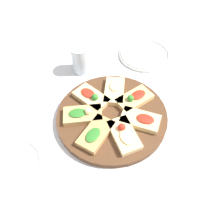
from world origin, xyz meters
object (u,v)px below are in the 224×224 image
(plate_left, at_px, (10,166))
(plate_right, at_px, (145,54))
(water_glass, at_px, (81,59))
(serving_board, at_px, (112,116))

(plate_left, relative_size, plate_right, 0.84)
(water_glass, bearing_deg, serving_board, -89.84)
(serving_board, height_order, plate_left, serving_board)
(serving_board, relative_size, water_glass, 3.41)
(plate_left, relative_size, water_glass, 1.72)
(plate_right, bearing_deg, serving_board, -139.41)
(plate_left, height_order, plate_right, same)
(serving_board, height_order, plate_right, serving_board)
(water_glass, bearing_deg, plate_left, -138.42)
(serving_board, bearing_deg, plate_right, 40.59)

